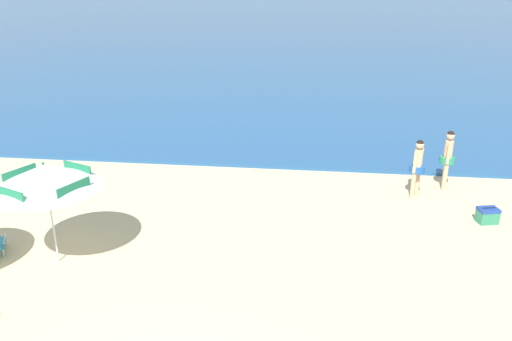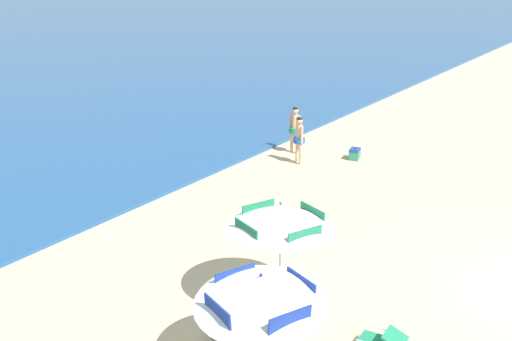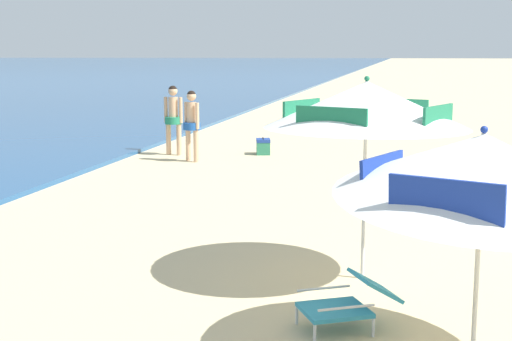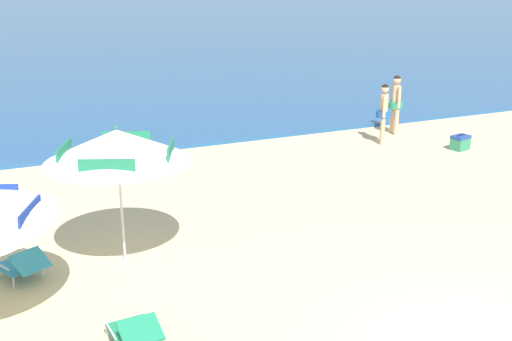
% 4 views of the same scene
% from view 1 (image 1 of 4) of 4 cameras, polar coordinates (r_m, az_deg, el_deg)
% --- Properties ---
extents(beach_umbrella_striped_second, '(3.02, 3.02, 2.32)m').
position_cam_1_polar(beach_umbrella_striped_second, '(11.01, -23.24, -0.66)').
color(beach_umbrella_striped_second, silver).
rests_on(beach_umbrella_striped_second, ground).
extents(person_standing_near_shore, '(0.42, 0.43, 1.70)m').
position_cam_1_polar(person_standing_near_shore, '(14.46, 18.20, 0.65)').
color(person_standing_near_shore, '#D8A87F').
rests_on(person_standing_near_shore, ground).
extents(person_standing_beside, '(0.43, 0.52, 1.77)m').
position_cam_1_polar(person_standing_beside, '(15.40, 21.32, 1.62)').
color(person_standing_beside, '#D8A87F').
rests_on(person_standing_beside, ground).
extents(cooler_box, '(0.56, 0.45, 0.43)m').
position_cam_1_polar(cooler_box, '(13.87, 25.23, -4.71)').
color(cooler_box, '#2D7F5B').
rests_on(cooler_box, ground).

